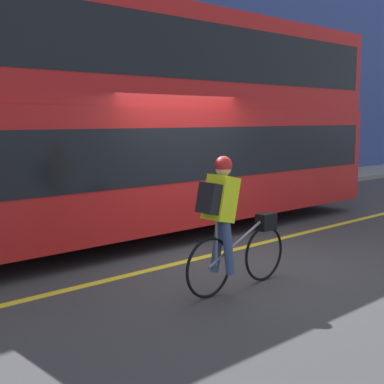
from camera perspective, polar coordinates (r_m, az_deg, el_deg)
The scene contains 8 objects.
ground_plane at distance 8.31m, azimuth 2.70°, elevation -7.00°, with size 80.00×80.00×0.00m, color #38383A.
road_center_line at distance 8.42m, azimuth 1.92°, elevation -6.78°, with size 50.00×0.14×0.01m, color yellow.
sidewalk_curb at distance 12.14m, azimuth -13.88°, elevation -2.16°, with size 60.00×2.04×0.14m.
building_facade at distance 13.14m, azimuth -17.02°, elevation 15.57°, with size 60.00×0.30×7.95m.
bus at distance 10.12m, azimuth -2.43°, elevation 8.28°, with size 9.20×2.62×3.99m.
cyclist_on_bike at distance 6.52m, azimuth 3.91°, elevation -3.00°, with size 1.76×0.32×1.69m.
trash_bin at distance 12.97m, azimuth -6.49°, elevation 1.11°, with size 0.49×0.49×0.96m.
street_sign_post at distance 14.32m, azimuth 0.69°, elevation 5.35°, with size 0.36×0.09×2.44m.
Camera 1 is at (-5.72, -5.64, 2.12)m, focal length 50.00 mm.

